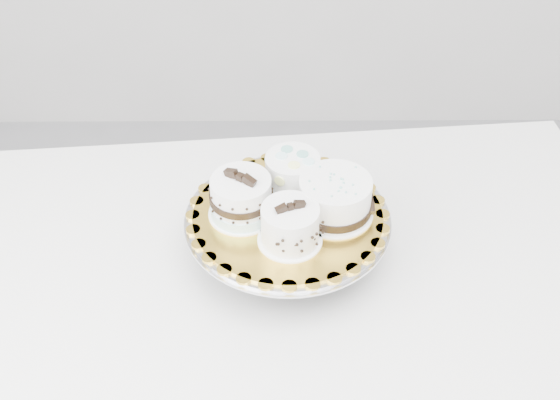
{
  "coord_description": "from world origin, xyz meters",
  "views": [
    {
      "loc": [
        -0.05,
        -0.57,
        1.61
      ],
      "look_at": [
        -0.05,
        0.28,
        0.87
      ],
      "focal_mm": 45.0,
      "sensor_mm": 36.0,
      "label": 1
    }
  ],
  "objects_px": {
    "cake_board": "(288,215)",
    "cake_dots": "(292,173)",
    "cake_banded": "(241,199)",
    "table": "(304,305)",
    "cake_stand": "(288,229)",
    "cake_ribbon": "(336,198)",
    "cake_swirl": "(290,226)"
  },
  "relations": [
    {
      "from": "cake_board",
      "to": "cake_dots",
      "type": "xyz_separation_m",
      "value": [
        0.01,
        0.06,
        0.04
      ]
    },
    {
      "from": "cake_board",
      "to": "cake_banded",
      "type": "distance_m",
      "value": 0.08
    },
    {
      "from": "cake_swirl",
      "to": "cake_banded",
      "type": "distance_m",
      "value": 0.1
    },
    {
      "from": "cake_swirl",
      "to": "cake_banded",
      "type": "xyz_separation_m",
      "value": [
        -0.08,
        0.06,
        0.0
      ]
    },
    {
      "from": "table",
      "to": "cake_swirl",
      "type": "distance_m",
      "value": 0.21
    },
    {
      "from": "cake_swirl",
      "to": "cake_dots",
      "type": "relative_size",
      "value": 1.02
    },
    {
      "from": "cake_stand",
      "to": "cake_ribbon",
      "type": "distance_m",
      "value": 0.1
    },
    {
      "from": "cake_swirl",
      "to": "cake_banded",
      "type": "relative_size",
      "value": 0.85
    },
    {
      "from": "table",
      "to": "cake_banded",
      "type": "distance_m",
      "value": 0.24
    },
    {
      "from": "cake_swirl",
      "to": "cake_ribbon",
      "type": "xyz_separation_m",
      "value": [
        0.07,
        0.06,
        -0.0
      ]
    },
    {
      "from": "cake_ribbon",
      "to": "cake_dots",
      "type": "bearing_deg",
      "value": 137.43
    },
    {
      "from": "table",
      "to": "cake_ribbon",
      "type": "height_order",
      "value": "cake_ribbon"
    },
    {
      "from": "cake_dots",
      "to": "cake_swirl",
      "type": "bearing_deg",
      "value": -97.81
    },
    {
      "from": "cake_stand",
      "to": "cake_ribbon",
      "type": "relative_size",
      "value": 2.51
    },
    {
      "from": "table",
      "to": "cake_ribbon",
      "type": "xyz_separation_m",
      "value": [
        0.05,
        0.04,
        0.21
      ]
    },
    {
      "from": "cake_board",
      "to": "cake_ribbon",
      "type": "height_order",
      "value": "cake_ribbon"
    },
    {
      "from": "cake_stand",
      "to": "cake_banded",
      "type": "xyz_separation_m",
      "value": [
        -0.07,
        0.0,
        0.07
      ]
    },
    {
      "from": "table",
      "to": "cake_dots",
      "type": "height_order",
      "value": "cake_dots"
    },
    {
      "from": "cake_swirl",
      "to": "cake_dots",
      "type": "bearing_deg",
      "value": 67.06
    },
    {
      "from": "cake_banded",
      "to": "cake_ribbon",
      "type": "distance_m",
      "value": 0.15
    },
    {
      "from": "cake_stand",
      "to": "cake_banded",
      "type": "relative_size",
      "value": 2.52
    },
    {
      "from": "cake_banded",
      "to": "table",
      "type": "bearing_deg",
      "value": 11.92
    },
    {
      "from": "cake_ribbon",
      "to": "table",
      "type": "bearing_deg",
      "value": -139.2
    },
    {
      "from": "cake_dots",
      "to": "table",
      "type": "bearing_deg",
      "value": -83.71
    },
    {
      "from": "table",
      "to": "cake_swirl",
      "type": "height_order",
      "value": "cake_swirl"
    },
    {
      "from": "cake_swirl",
      "to": "cake_ribbon",
      "type": "relative_size",
      "value": 0.85
    },
    {
      "from": "cake_dots",
      "to": "cake_board",
      "type": "bearing_deg",
      "value": -102.82
    },
    {
      "from": "cake_board",
      "to": "table",
      "type": "bearing_deg",
      "value": -54.1
    },
    {
      "from": "cake_board",
      "to": "cake_dots",
      "type": "distance_m",
      "value": 0.07
    },
    {
      "from": "cake_banded",
      "to": "cake_dots",
      "type": "relative_size",
      "value": 1.19
    },
    {
      "from": "cake_dots",
      "to": "cake_ribbon",
      "type": "relative_size",
      "value": 0.84
    },
    {
      "from": "cake_stand",
      "to": "cake_swirl",
      "type": "bearing_deg",
      "value": -87.7
    }
  ]
}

